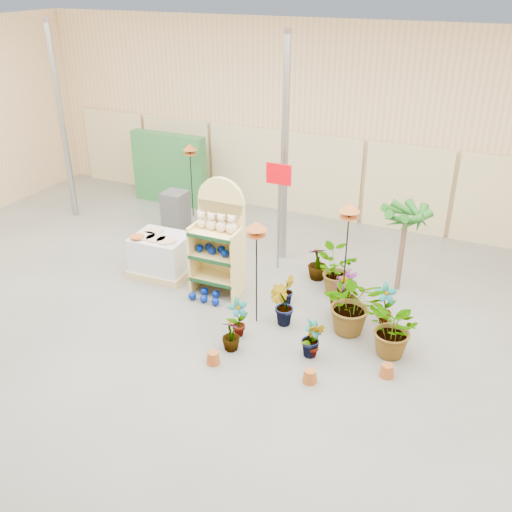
{
  "coord_description": "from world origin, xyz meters",
  "views": [
    {
      "loc": [
        3.94,
        -6.48,
        5.46
      ],
      "look_at": [
        0.3,
        1.5,
        1.0
      ],
      "focal_mm": 40.0,
      "sensor_mm": 36.0,
      "label": 1
    }
  ],
  "objects_px": {
    "bird_table_front": "(256,229)",
    "potted_plant_2": "(353,303)",
    "display_shelf": "(220,240)",
    "pallet_stack": "(161,255)"
  },
  "relations": [
    {
      "from": "display_shelf",
      "to": "pallet_stack",
      "type": "xyz_separation_m",
      "value": [
        -1.33,
        0.04,
        -0.59
      ]
    },
    {
      "from": "bird_table_front",
      "to": "display_shelf",
      "type": "bearing_deg",
      "value": 144.84
    },
    {
      "from": "pallet_stack",
      "to": "potted_plant_2",
      "type": "xyz_separation_m",
      "value": [
        3.98,
        -0.42,
        0.14
      ]
    },
    {
      "from": "display_shelf",
      "to": "pallet_stack",
      "type": "distance_m",
      "value": 1.46
    },
    {
      "from": "pallet_stack",
      "to": "display_shelf",
      "type": "bearing_deg",
      "value": -4.07
    },
    {
      "from": "bird_table_front",
      "to": "potted_plant_2",
      "type": "relative_size",
      "value": 1.73
    },
    {
      "from": "pallet_stack",
      "to": "bird_table_front",
      "type": "xyz_separation_m",
      "value": [
        2.42,
        -0.81,
        1.34
      ]
    },
    {
      "from": "display_shelf",
      "to": "bird_table_front",
      "type": "height_order",
      "value": "display_shelf"
    },
    {
      "from": "pallet_stack",
      "to": "potted_plant_2",
      "type": "height_order",
      "value": "potted_plant_2"
    },
    {
      "from": "display_shelf",
      "to": "bird_table_front",
      "type": "distance_m",
      "value": 1.53
    }
  ]
}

